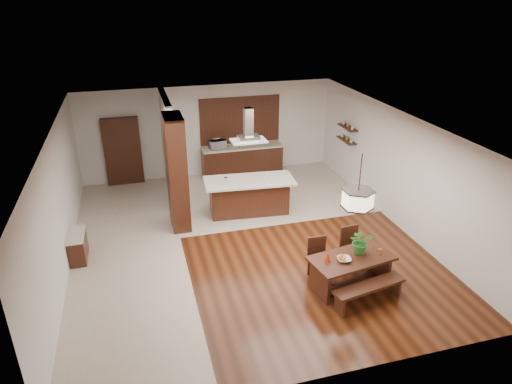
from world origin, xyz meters
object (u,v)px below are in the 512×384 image
object	(u,v)px
foliage_plant	(361,242)
fruit_bowl	(344,259)
dining_bench	(368,294)
pendant_lantern	(359,187)
island_cup	(264,178)
dining_chair_right	(353,249)
dining_table	(351,265)
hallway_console	(78,246)
dining_chair_left	(319,260)
kitchen_island	(249,196)
range_hood	(248,125)
microwave	(217,144)

from	to	relation	value
foliage_plant	fruit_bowl	distance (m)	0.53
dining_bench	fruit_bowl	size ratio (longest dim) A/B	5.61
pendant_lantern	foliage_plant	world-z (taller)	pendant_lantern
island_cup	dining_chair_right	bearing A→B (deg)	-71.26
dining_table	island_cup	size ratio (longest dim) A/B	15.63
hallway_console	dining_chair_left	world-z (taller)	dining_chair_left
dining_chair_right	kitchen_island	distance (m)	3.55
pendant_lantern	island_cup	world-z (taller)	pendant_lantern
dining_chair_left	kitchen_island	distance (m)	3.43
range_hood	microwave	size ratio (longest dim) A/B	1.82
microwave	pendant_lantern	bearing A→B (deg)	-91.67
hallway_console	kitchen_island	distance (m)	4.48
dining_chair_right	microwave	distance (m)	6.31
dining_chair_left	pendant_lantern	size ratio (longest dim) A/B	0.70
pendant_lantern	island_cup	xyz separation A→B (m)	(-0.73, 3.71, -1.22)
foliage_plant	dining_chair_right	bearing A→B (deg)	78.11
dining_bench	dining_chair_right	bearing A→B (deg)	79.10
hallway_console	pendant_lantern	bearing A→B (deg)	-25.59
dining_chair_right	pendant_lantern	xyz separation A→B (m)	(-0.33, -0.58, 1.76)
kitchen_island	dining_chair_right	bearing A→B (deg)	-60.96
foliage_plant	microwave	world-z (taller)	foliage_plant
fruit_bowl	kitchen_island	world-z (taller)	kitchen_island
dining_bench	microwave	world-z (taller)	microwave
pendant_lantern	fruit_bowl	xyz separation A→B (m)	(-0.21, -0.08, -1.51)
dining_bench	dining_chair_left	xyz separation A→B (m)	(-0.61, 1.04, 0.24)
dining_bench	pendant_lantern	xyz separation A→B (m)	(-0.10, 0.60, 2.03)
range_hood	microwave	bearing A→B (deg)	96.00
dining_chair_right	pendant_lantern	world-z (taller)	pendant_lantern
dining_chair_left	microwave	bearing A→B (deg)	98.98
pendant_lantern	range_hood	size ratio (longest dim) A/B	1.46
kitchen_island	range_hood	xyz separation A→B (m)	(0.00, 0.00, 1.96)
dining_chair_left	foliage_plant	xyz separation A→B (m)	(0.73, -0.34, 0.51)
hallway_console	dining_bench	distance (m)	6.40
hallway_console	dining_table	xyz separation A→B (m)	(5.44, -2.60, 0.20)
dining_table	kitchen_island	size ratio (longest dim) A/B	0.74
dining_table	hallway_console	bearing A→B (deg)	154.41
pendant_lantern	range_hood	world-z (taller)	same
dining_bench	microwave	size ratio (longest dim) A/B	3.09
dining_table	dining_chair_right	xyz separation A→B (m)	(0.33, 0.58, -0.03)
dining_chair_left	range_hood	size ratio (longest dim) A/B	1.01
hallway_console	pendant_lantern	size ratio (longest dim) A/B	0.67
dining_chair_right	fruit_bowl	bearing A→B (deg)	-134.81
foliage_plant	island_cup	world-z (taller)	foliage_plant
dining_table	kitchen_island	world-z (taller)	kitchen_island
dining_table	dining_chair_left	bearing A→B (deg)	138.94
dining_table	dining_chair_left	size ratio (longest dim) A/B	1.98
fruit_bowl	island_cup	world-z (taller)	island_cup
dining_bench	foliage_plant	bearing A→B (deg)	79.78
hallway_console	dining_chair_right	bearing A→B (deg)	-19.34
kitchen_island	microwave	xyz separation A→B (m)	(-0.29, 2.79, 0.58)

